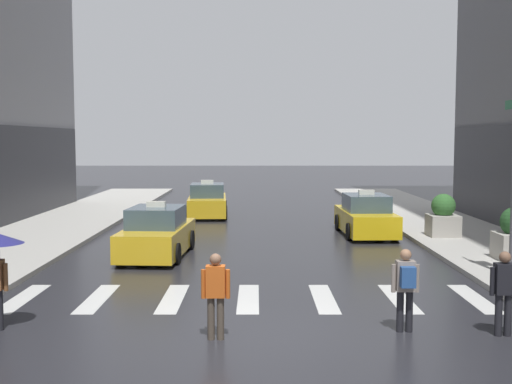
{
  "coord_description": "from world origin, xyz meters",
  "views": [
    {
      "loc": [
        0.18,
        -11.89,
        3.78
      ],
      "look_at": [
        0.13,
        8.0,
        2.14
      ],
      "focal_mm": 44.6,
      "sensor_mm": 36.0,
      "label": 1
    }
  ],
  "objects": [
    {
      "name": "pedestrian_plain_coat",
      "position": [
        -0.58,
        -0.11,
        0.94
      ],
      "size": [
        0.55,
        0.24,
        1.65
      ],
      "color": "#473D33",
      "rests_on": "ground"
    },
    {
      "name": "pedestrian_with_handbag",
      "position": [
        4.96,
        0.1,
        0.93
      ],
      "size": [
        0.6,
        0.24,
        1.65
      ],
      "color": "black",
      "rests_on": "ground"
    },
    {
      "name": "ground_plane",
      "position": [
        0.0,
        0.0,
        0.0
      ],
      "size": [
        160.0,
        160.0,
        0.0
      ],
      "primitive_type": "plane",
      "color": "#26262B"
    },
    {
      "name": "taxi_third",
      "position": [
        -2.21,
        19.23,
        0.72
      ],
      "size": [
        2.11,
        4.62,
        1.8
      ],
      "color": "gold",
      "rests_on": "ground"
    },
    {
      "name": "crosswalk_markings",
      "position": [
        -0.0,
        3.0,
        0.0
      ],
      "size": [
        11.3,
        2.8,
        0.01
      ],
      "color": "silver",
      "rests_on": "ground"
    },
    {
      "name": "planter_mid_block",
      "position": [
        7.24,
        11.87,
        0.87
      ],
      "size": [
        1.1,
        1.1,
        1.6
      ],
      "color": "#A8A399",
      "rests_on": "curb_right"
    },
    {
      "name": "pedestrian_with_backpack",
      "position": [
        3.11,
        0.34,
        0.97
      ],
      "size": [
        0.55,
        0.43,
        1.65
      ],
      "color": "black",
      "rests_on": "ground"
    },
    {
      "name": "taxi_lead",
      "position": [
        -3.02,
        8.49,
        0.72
      ],
      "size": [
        2.12,
        4.63,
        1.8
      ],
      "color": "gold",
      "rests_on": "ground"
    },
    {
      "name": "taxi_second",
      "position": [
        4.53,
        13.09,
        0.72
      ],
      "size": [
        2.03,
        4.59,
        1.8
      ],
      "color": "yellow",
      "rests_on": "ground"
    }
  ]
}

